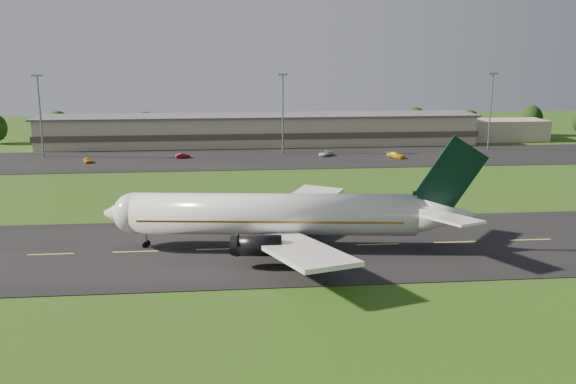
{
  "coord_description": "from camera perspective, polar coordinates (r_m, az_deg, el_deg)",
  "views": [
    {
      "loc": [
        -9.76,
        -83.29,
        26.71
      ],
      "look_at": [
        -0.75,
        8.0,
        6.0
      ],
      "focal_mm": 40.0,
      "sensor_mm": 36.0,
      "label": 1
    }
  ],
  "objects": [
    {
      "name": "terminal",
      "position": [
        181.63,
        -0.49,
        5.54
      ],
      "size": [
        145.0,
        16.0,
        8.4
      ],
      "color": "#BEAE91",
      "rests_on": "ground"
    },
    {
      "name": "service_vehicle_a",
      "position": [
        158.96,
        -17.42,
        2.72
      ],
      "size": [
        2.65,
        3.74,
        1.18
      ],
      "primitive_type": "imported",
      "rotation": [
        0.0,
        0.0,
        0.41
      ],
      "color": "#E19F0D",
      "rests_on": "apron"
    },
    {
      "name": "light_mast_east",
      "position": [
        178.12,
        17.6,
        7.64
      ],
      "size": [
        2.4,
        1.2,
        20.35
      ],
      "color": "gray",
      "rests_on": "ground"
    },
    {
      "name": "apron",
      "position": [
        157.87,
        -2.01,
        2.99
      ],
      "size": [
        260.0,
        30.0,
        0.1
      ],
      "primitive_type": "cube",
      "color": "black",
      "rests_on": "ground"
    },
    {
      "name": "taxiway",
      "position": [
        88.0,
        1.0,
        -4.92
      ],
      "size": [
        220.0,
        30.0,
        0.1
      ],
      "primitive_type": "cube",
      "color": "black",
      "rests_on": "ground"
    },
    {
      "name": "service_vehicle_b",
      "position": [
        160.2,
        -9.35,
        3.21
      ],
      "size": [
        3.79,
        2.39,
        1.18
      ],
      "primitive_type": "imported",
      "rotation": [
        0.0,
        0.0,
        1.92
      ],
      "color": "maroon",
      "rests_on": "apron"
    },
    {
      "name": "airliner",
      "position": [
        86.36,
        -0.69,
        -2.07
      ],
      "size": [
        51.19,
        41.86,
        15.57
      ],
      "rotation": [
        0.0,
        0.0,
        -0.12
      ],
      "color": "white",
      "rests_on": "ground"
    },
    {
      "name": "light_mast_west",
      "position": [
        170.02,
        -21.22,
        7.16
      ],
      "size": [
        2.4,
        1.2,
        20.35
      ],
      "color": "gray",
      "rests_on": "ground"
    },
    {
      "name": "service_vehicle_c",
      "position": [
        161.63,
        3.37,
        3.44
      ],
      "size": [
        4.49,
        4.61,
        1.23
      ],
      "primitive_type": "imported",
      "rotation": [
        0.0,
        0.0,
        -0.75
      ],
      "color": "silver",
      "rests_on": "apron"
    },
    {
      "name": "ground",
      "position": [
        88.02,
        1.0,
        -4.95
      ],
      "size": [
        360.0,
        360.0,
        0.0
      ],
      "primitive_type": "plane",
      "color": "#254912",
      "rests_on": "ground"
    },
    {
      "name": "light_mast_centre",
      "position": [
        164.55,
        -0.48,
        7.85
      ],
      "size": [
        2.4,
        1.2,
        20.35
      ],
      "color": "gray",
      "rests_on": "ground"
    },
    {
      "name": "tree_line",
      "position": [
        195.52,
        7.75,
        6.19
      ],
      "size": [
        196.77,
        8.47,
        10.11
      ],
      "color": "black",
      "rests_on": "ground"
    },
    {
      "name": "service_vehicle_d",
      "position": [
        160.55,
        9.57,
        3.26
      ],
      "size": [
        4.5,
        5.0,
        1.4
      ],
      "primitive_type": "imported",
      "rotation": [
        0.0,
        0.0,
        0.66
      ],
      "color": "#DCBE0C",
      "rests_on": "apron"
    }
  ]
}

